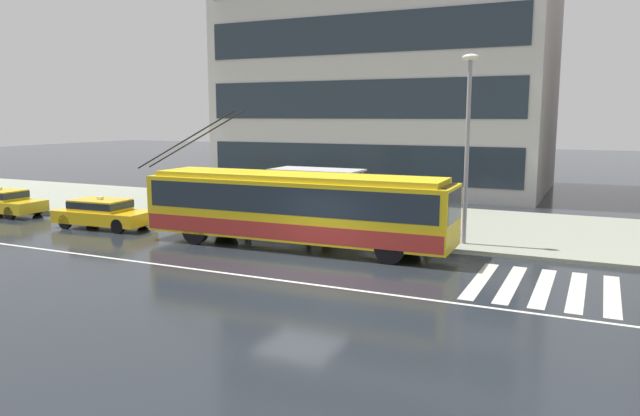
{
  "coord_description": "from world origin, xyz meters",
  "views": [
    {
      "loc": [
        8.51,
        -16.65,
        4.92
      ],
      "look_at": [
        -1.22,
        4.07,
        1.41
      ],
      "focal_mm": 33.77,
      "sensor_mm": 36.0,
      "label": 1
    }
  ],
  "objects_px": {
    "trolleybus": "(296,207)",
    "taxi_far_behind": "(2,201)",
    "pedestrian_at_shelter": "(328,189)",
    "pedestrian_walking_past": "(309,195)",
    "pedestrian_waiting_by_pole": "(245,189)",
    "pedestrian_approaching_curb": "(430,194)",
    "taxi_queued_behind_bus": "(103,212)",
    "bus_shelter": "(319,182)",
    "street_lamp": "(468,134)"
  },
  "relations": [
    {
      "from": "trolleybus",
      "to": "pedestrian_waiting_by_pole",
      "type": "xyz_separation_m",
      "value": [
        -4.0,
        2.8,
        0.16
      ]
    },
    {
      "from": "pedestrian_walking_past",
      "to": "pedestrian_approaching_curb",
      "type": "bearing_deg",
      "value": 23.0
    },
    {
      "from": "pedestrian_approaching_curb",
      "to": "street_lamp",
      "type": "distance_m",
      "value": 3.35
    },
    {
      "from": "taxi_far_behind",
      "to": "pedestrian_waiting_by_pole",
      "type": "height_order",
      "value": "pedestrian_waiting_by_pole"
    },
    {
      "from": "trolleybus",
      "to": "bus_shelter",
      "type": "relative_size",
      "value": 3.38
    },
    {
      "from": "trolleybus",
      "to": "pedestrian_at_shelter",
      "type": "height_order",
      "value": "trolleybus"
    },
    {
      "from": "trolleybus",
      "to": "taxi_far_behind",
      "type": "distance_m",
      "value": 16.84
    },
    {
      "from": "street_lamp",
      "to": "bus_shelter",
      "type": "bearing_deg",
      "value": 172.32
    },
    {
      "from": "trolleybus",
      "to": "taxi_far_behind",
      "type": "xyz_separation_m",
      "value": [
        -16.81,
        0.39,
        -0.84
      ]
    },
    {
      "from": "pedestrian_walking_past",
      "to": "street_lamp",
      "type": "xyz_separation_m",
      "value": [
        6.26,
        0.52,
        2.57
      ]
    },
    {
      "from": "taxi_far_behind",
      "to": "taxi_queued_behind_bus",
      "type": "relative_size",
      "value": 0.99
    },
    {
      "from": "pedestrian_at_shelter",
      "to": "taxi_queued_behind_bus",
      "type": "bearing_deg",
      "value": -156.58
    },
    {
      "from": "trolleybus",
      "to": "street_lamp",
      "type": "relative_size",
      "value": 1.87
    },
    {
      "from": "pedestrian_waiting_by_pole",
      "to": "taxi_queued_behind_bus",
      "type": "bearing_deg",
      "value": -152.81
    },
    {
      "from": "pedestrian_approaching_curb",
      "to": "pedestrian_walking_past",
      "type": "relative_size",
      "value": 1.03
    },
    {
      "from": "pedestrian_walking_past",
      "to": "street_lamp",
      "type": "relative_size",
      "value": 0.27
    },
    {
      "from": "street_lamp",
      "to": "pedestrian_waiting_by_pole",
      "type": "bearing_deg",
      "value": 179.42
    },
    {
      "from": "pedestrian_at_shelter",
      "to": "pedestrian_walking_past",
      "type": "xyz_separation_m",
      "value": [
        -0.07,
        -1.7,
        -0.1
      ]
    },
    {
      "from": "bus_shelter",
      "to": "trolleybus",
      "type": "bearing_deg",
      "value": -78.65
    },
    {
      "from": "pedestrian_at_shelter",
      "to": "pedestrian_walking_past",
      "type": "distance_m",
      "value": 1.7
    },
    {
      "from": "pedestrian_walking_past",
      "to": "pedestrian_waiting_by_pole",
      "type": "height_order",
      "value": "pedestrian_waiting_by_pole"
    },
    {
      "from": "taxi_far_behind",
      "to": "bus_shelter",
      "type": "relative_size",
      "value": 1.15
    },
    {
      "from": "bus_shelter",
      "to": "taxi_queued_behind_bus",
      "type": "bearing_deg",
      "value": -157.66
    },
    {
      "from": "trolleybus",
      "to": "pedestrian_at_shelter",
      "type": "bearing_deg",
      "value": 96.64
    },
    {
      "from": "pedestrian_walking_past",
      "to": "pedestrian_waiting_by_pole",
      "type": "distance_m",
      "value": 3.53
    },
    {
      "from": "bus_shelter",
      "to": "pedestrian_walking_past",
      "type": "xyz_separation_m",
      "value": [
        0.2,
        -1.39,
        -0.39
      ]
    },
    {
      "from": "trolleybus",
      "to": "pedestrian_approaching_curb",
      "type": "distance_m",
      "value": 5.75
    },
    {
      "from": "pedestrian_approaching_curb",
      "to": "pedestrian_walking_past",
      "type": "bearing_deg",
      "value": -157.0
    },
    {
      "from": "trolleybus",
      "to": "street_lamp",
      "type": "xyz_separation_m",
      "value": [
        5.74,
        2.7,
        2.72
      ]
    },
    {
      "from": "taxi_far_behind",
      "to": "pedestrian_waiting_by_pole",
      "type": "distance_m",
      "value": 13.08
    },
    {
      "from": "bus_shelter",
      "to": "pedestrian_waiting_by_pole",
      "type": "height_order",
      "value": "bus_shelter"
    },
    {
      "from": "pedestrian_at_shelter",
      "to": "bus_shelter",
      "type": "bearing_deg",
      "value": -130.33
    },
    {
      "from": "trolleybus",
      "to": "pedestrian_approaching_curb",
      "type": "relative_size",
      "value": 6.58
    },
    {
      "from": "pedestrian_approaching_curb",
      "to": "taxi_queued_behind_bus",
      "type": "bearing_deg",
      "value": -162.89
    },
    {
      "from": "bus_shelter",
      "to": "pedestrian_waiting_by_pole",
      "type": "distance_m",
      "value": 3.39
    },
    {
      "from": "street_lamp",
      "to": "pedestrian_approaching_curb",
      "type": "bearing_deg",
      "value": 140.67
    },
    {
      "from": "trolleybus",
      "to": "pedestrian_walking_past",
      "type": "distance_m",
      "value": 2.25
    },
    {
      "from": "taxi_far_behind",
      "to": "trolleybus",
      "type": "bearing_deg",
      "value": -1.33
    },
    {
      "from": "taxi_queued_behind_bus",
      "to": "street_lamp",
      "type": "distance_m",
      "value": 16.0
    },
    {
      "from": "bus_shelter",
      "to": "pedestrian_walking_past",
      "type": "height_order",
      "value": "bus_shelter"
    },
    {
      "from": "taxi_far_behind",
      "to": "pedestrian_approaching_curb",
      "type": "bearing_deg",
      "value": 10.11
    },
    {
      "from": "taxi_far_behind",
      "to": "taxi_queued_behind_bus",
      "type": "distance_m",
      "value": 7.21
    },
    {
      "from": "pedestrian_walking_past",
      "to": "pedestrian_waiting_by_pole",
      "type": "bearing_deg",
      "value": 169.98
    },
    {
      "from": "trolleybus",
      "to": "taxi_queued_behind_bus",
      "type": "distance_m",
      "value": 9.65
    },
    {
      "from": "taxi_queued_behind_bus",
      "to": "pedestrian_waiting_by_pole",
      "type": "xyz_separation_m",
      "value": [
        5.62,
        2.88,
        1.0
      ]
    },
    {
      "from": "taxi_far_behind",
      "to": "pedestrian_walking_past",
      "type": "distance_m",
      "value": 16.42
    },
    {
      "from": "street_lamp",
      "to": "pedestrian_at_shelter",
      "type": "bearing_deg",
      "value": 169.19
    },
    {
      "from": "taxi_far_behind",
      "to": "pedestrian_at_shelter",
      "type": "distance_m",
      "value": 16.76
    },
    {
      "from": "taxi_queued_behind_bus",
      "to": "bus_shelter",
      "type": "height_order",
      "value": "bus_shelter"
    },
    {
      "from": "taxi_far_behind",
      "to": "pedestrian_at_shelter",
      "type": "height_order",
      "value": "pedestrian_at_shelter"
    }
  ]
}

